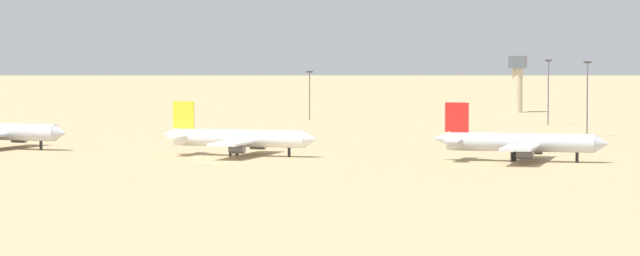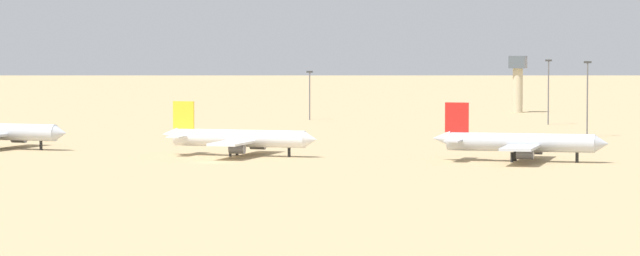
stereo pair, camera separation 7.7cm
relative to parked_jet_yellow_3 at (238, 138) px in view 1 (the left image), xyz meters
name	(u,v)px [view 1 (the left image)]	position (x,y,z in m)	size (l,w,h in m)	color
ground	(211,162)	(0.50, -17.54, -3.64)	(4000.00, 4000.00, 0.00)	tan
ridge_far_west	(94,13)	(-521.38, 1100.45, 39.85)	(246.83, 155.33, 86.98)	slate
parked_jet_yellow_3	(238,138)	(0.00, 0.00, 0.00)	(33.51, 28.01, 11.11)	white
parked_jet_red_4	(519,143)	(57.78, 1.22, 0.13)	(34.74, 29.13, 11.49)	silver
control_tower	(518,78)	(23.10, 204.09, 7.23)	(5.20, 5.20, 18.01)	#C6B793
light_pole_west	(548,88)	(43.11, 136.17, 6.57)	(1.80, 0.50, 17.94)	#59595E
light_pole_mid	(587,94)	(60.51, 83.77, 6.81)	(1.80, 0.50, 18.41)	#59595E
light_pole_east	(310,91)	(-26.98, 141.06, 4.67)	(1.80, 0.50, 14.25)	#59595E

